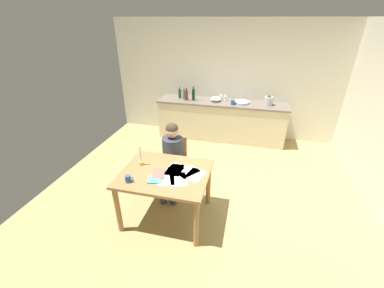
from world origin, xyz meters
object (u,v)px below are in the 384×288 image
at_px(book_magazine, 159,174).
at_px(teacup_on_counter, 233,102).
at_px(bottle_oil, 180,94).
at_px(sink_unit, 241,102).
at_px(dining_table, 165,179).
at_px(chair_at_table, 175,161).
at_px(coffee_mug, 128,179).
at_px(bottle_sauce, 193,94).
at_px(mixing_bowl, 216,99).
at_px(wine_glass_near_sink, 226,95).
at_px(book_cookery, 155,179).
at_px(bottle_wine_red, 186,95).
at_px(person_seated, 172,156).
at_px(wine_glass_by_kettle, 221,95).
at_px(candlestick, 141,160).
at_px(stovetop_kettle, 269,101).
at_px(bottle_vinegar, 184,94).

height_order(book_magazine, teacup_on_counter, teacup_on_counter).
bearing_deg(bottle_oil, sink_unit, -2.05).
height_order(dining_table, bottle_oil, bottle_oil).
distance_m(chair_at_table, book_magazine, 0.83).
bearing_deg(coffee_mug, bottle_sauce, 87.92).
bearing_deg(teacup_on_counter, coffee_mug, -109.03).
relative_size(mixing_bowl, wine_glass_near_sink, 1.52).
height_order(chair_at_table, teacup_on_counter, teacup_on_counter).
bearing_deg(teacup_on_counter, book_cookery, -104.19).
distance_m(sink_unit, bottle_wine_red, 1.24).
bearing_deg(book_cookery, person_seated, 77.24).
height_order(wine_glass_near_sink, wine_glass_by_kettle, same).
relative_size(coffee_mug, candlestick, 0.37).
xyz_separation_m(chair_at_table, person_seated, (0.01, -0.15, 0.18)).
distance_m(stovetop_kettle, teacup_on_counter, 0.76).
distance_m(stovetop_kettle, wine_glass_by_kettle, 1.05).
xyz_separation_m(person_seated, bottle_sauce, (-0.17, 2.17, 0.35)).
xyz_separation_m(candlestick, wine_glass_near_sink, (0.82, 2.83, 0.17)).
bearing_deg(stovetop_kettle, wine_glass_by_kettle, 171.82).
bearing_deg(teacup_on_counter, candlestick, -111.98).
distance_m(wine_glass_by_kettle, teacup_on_counter, 0.43).
bearing_deg(bottle_wine_red, bottle_vinegar, 142.57).
relative_size(person_seated, bottle_oil, 4.85).
bearing_deg(wine_glass_near_sink, book_cookery, -99.40).
bearing_deg(bottle_oil, book_cookery, -79.87).
relative_size(stovetop_kettle, wine_glass_near_sink, 1.43).
distance_m(person_seated, teacup_on_counter, 2.21).
bearing_deg(book_magazine, bottle_vinegar, 87.27).
bearing_deg(teacup_on_counter, chair_at_table, -111.14).
bearing_deg(wine_glass_near_sink, wine_glass_by_kettle, 180.00).
bearing_deg(bottle_oil, stovetop_kettle, -1.58).
bearing_deg(mixing_bowl, wine_glass_near_sink, 37.28).
bearing_deg(mixing_bowl, bottle_vinegar, -179.40).
height_order(coffee_mug, sink_unit, sink_unit).
bearing_deg(stovetop_kettle, book_cookery, -116.16).
bearing_deg(chair_at_table, book_cookery, -88.33).
bearing_deg(bottle_wine_red, dining_table, -81.22).
height_order(dining_table, candlestick, candlestick).
distance_m(bottle_vinegar, teacup_on_counter, 1.15).
bearing_deg(bottle_vinegar, candlestick, -87.39).
xyz_separation_m(bottle_vinegar, wine_glass_by_kettle, (0.85, 0.16, -0.02)).
distance_m(person_seated, bottle_sauce, 2.20).
height_order(coffee_mug, wine_glass_by_kettle, wine_glass_by_kettle).
bearing_deg(wine_glass_near_sink, teacup_on_counter, -56.69).
distance_m(bottle_oil, bottle_vinegar, 0.13).
xyz_separation_m(candlestick, book_cookery, (0.31, -0.29, -0.07)).
distance_m(chair_at_table, coffee_mug, 1.10).
height_order(book_magazine, stovetop_kettle, stovetop_kettle).
relative_size(bottle_sauce, stovetop_kettle, 1.43).
distance_m(coffee_mug, sink_unit, 3.32).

